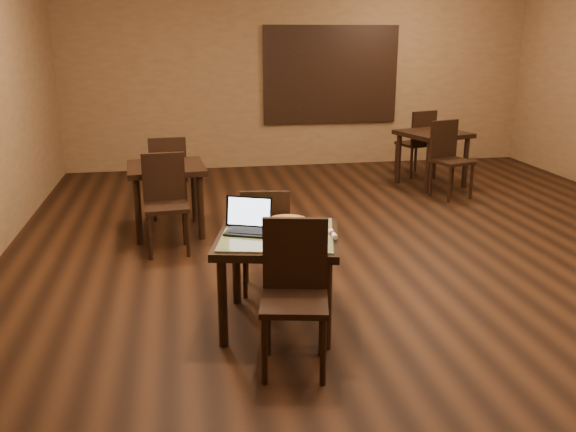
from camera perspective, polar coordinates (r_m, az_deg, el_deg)
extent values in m
plane|color=black|center=(6.21, 10.28, -4.65)|extent=(10.00, 10.00, 0.00)
cube|color=olive|center=(10.63, 1.29, 12.77)|extent=(8.00, 0.02, 3.00)
cube|color=#245884|center=(10.71, 4.02, 13.03)|extent=(2.20, 0.04, 1.50)
cube|color=black|center=(10.69, 4.05, 13.02)|extent=(2.34, 0.02, 1.64)
cylinder|color=black|center=(4.51, -6.14, -8.01)|extent=(0.07, 0.07, 0.71)
cylinder|color=black|center=(5.20, -4.86, -4.52)|extent=(0.07, 0.07, 0.71)
cylinder|color=black|center=(4.46, 3.66, -8.25)|extent=(0.07, 0.07, 0.71)
cylinder|color=black|center=(5.15, 3.57, -4.68)|extent=(0.07, 0.07, 0.71)
cube|color=black|center=(4.68, -0.96, -2.14)|extent=(1.10, 1.10, 0.06)
cube|color=#183DA2|center=(4.67, -0.97, -1.73)|extent=(1.01, 1.01, 0.02)
cylinder|color=black|center=(4.08, -2.23, -12.55)|extent=(0.04, 0.04, 0.48)
cylinder|color=black|center=(4.42, -1.89, -10.12)|extent=(0.04, 0.04, 0.48)
cylinder|color=black|center=(4.07, 3.31, -12.62)|extent=(0.04, 0.04, 0.48)
cylinder|color=black|center=(4.41, 3.18, -10.18)|extent=(0.04, 0.04, 0.48)
cube|color=black|center=(4.12, 0.60, -8.12)|extent=(0.53, 0.53, 0.04)
cube|color=black|center=(4.20, 0.67, -3.52)|extent=(0.45, 0.13, 0.51)
cylinder|color=black|center=(5.67, -0.28, -4.01)|extent=(0.04, 0.04, 0.45)
cylinder|color=black|center=(5.34, -0.15, -5.38)|extent=(0.04, 0.04, 0.45)
cylinder|color=black|center=(5.67, -3.92, -4.05)|extent=(0.04, 0.04, 0.45)
cylinder|color=black|center=(5.34, -4.03, -5.42)|extent=(0.04, 0.04, 0.45)
cube|color=black|center=(5.42, -2.12, -2.28)|extent=(0.47, 0.47, 0.04)
cube|color=black|center=(5.16, -2.15, -0.24)|extent=(0.42, 0.10, 0.48)
cube|color=black|center=(4.69, -3.48, -1.47)|extent=(0.44, 0.38, 0.02)
cube|color=black|center=(4.77, -3.69, 0.39)|extent=(0.36, 0.19, 0.24)
cube|color=#C9E1FF|center=(4.76, -3.68, 0.41)|extent=(0.33, 0.16, 0.21)
cylinder|color=white|center=(4.54, 2.14, -2.10)|extent=(0.24, 0.24, 0.01)
cylinder|color=silver|center=(4.91, -0.03, -0.65)|extent=(0.36, 0.36, 0.01)
cylinder|color=beige|center=(4.91, -0.03, -0.52)|extent=(0.33, 0.33, 0.02)
torus|color=#D28843|center=(4.91, -0.03, -0.47)|extent=(0.34, 0.34, 0.02)
cube|color=silver|center=(4.89, 0.25, -0.45)|extent=(0.14, 0.27, 0.01)
cylinder|color=white|center=(4.61, 4.23, -1.67)|extent=(0.04, 0.18, 0.04)
cylinder|color=maroon|center=(4.61, 4.23, -1.67)|extent=(0.04, 0.03, 0.04)
cylinder|color=black|center=(9.02, 12.97, 4.51)|extent=(0.08, 0.08, 0.78)
cylinder|color=black|center=(9.56, 10.29, 5.34)|extent=(0.08, 0.08, 0.78)
cylinder|color=black|center=(9.48, 16.27, 4.84)|extent=(0.08, 0.08, 0.78)
cylinder|color=black|center=(9.99, 13.54, 5.63)|extent=(0.08, 0.08, 0.78)
cube|color=black|center=(9.44, 13.43, 7.49)|extent=(1.10, 1.10, 0.07)
cylinder|color=black|center=(8.63, 14.87, 2.85)|extent=(0.04, 0.04, 0.50)
cylinder|color=black|center=(8.92, 13.20, 3.41)|extent=(0.04, 0.04, 0.50)
cylinder|color=black|center=(8.89, 16.79, 3.10)|extent=(0.04, 0.04, 0.50)
cylinder|color=black|center=(9.17, 15.11, 3.64)|extent=(0.04, 0.04, 0.50)
cube|color=black|center=(8.84, 15.12, 4.95)|extent=(0.58, 0.58, 0.04)
cube|color=black|center=(8.94, 14.37, 7.01)|extent=(0.46, 0.18, 0.53)
cylinder|color=black|center=(10.45, 11.85, 5.42)|extent=(0.04, 0.04, 0.50)
cylinder|color=black|center=(10.15, 13.23, 5.00)|extent=(0.04, 0.04, 0.50)
cylinder|color=black|center=(10.21, 10.09, 5.25)|extent=(0.04, 0.04, 0.50)
cylinder|color=black|center=(9.91, 11.46, 4.83)|extent=(0.04, 0.04, 0.50)
cube|color=black|center=(10.13, 11.75, 6.62)|extent=(0.58, 0.58, 0.04)
cube|color=black|center=(9.93, 12.60, 8.04)|extent=(0.46, 0.18, 0.53)
cylinder|color=black|center=(6.83, -13.85, 0.46)|extent=(0.07, 0.07, 0.76)
cylinder|color=black|center=(7.49, -13.95, 1.87)|extent=(0.07, 0.07, 0.76)
cylinder|color=black|center=(6.86, -8.16, 0.86)|extent=(0.07, 0.07, 0.76)
cylinder|color=black|center=(7.52, -8.76, 2.24)|extent=(0.07, 0.07, 0.76)
cube|color=black|center=(7.07, -11.36, 4.43)|extent=(0.91, 0.91, 0.06)
cylinder|color=black|center=(6.35, -12.80, -2.00)|extent=(0.04, 0.04, 0.48)
cylinder|color=black|center=(6.72, -12.92, -0.98)|extent=(0.04, 0.04, 0.48)
cylinder|color=black|center=(6.37, -9.36, -1.75)|extent=(0.04, 0.04, 0.48)
cylinder|color=black|center=(6.73, -9.67, -0.74)|extent=(0.04, 0.04, 0.48)
cube|color=black|center=(6.46, -11.32, 0.84)|extent=(0.48, 0.48, 0.04)
cube|color=black|center=(6.59, -11.56, 3.63)|extent=(0.45, 0.08, 0.51)
cylinder|color=black|center=(8.07, -9.80, 2.17)|extent=(0.04, 0.04, 0.48)
cylinder|color=black|center=(7.70, -9.55, 1.47)|extent=(0.04, 0.04, 0.48)
cylinder|color=black|center=(8.05, -12.52, 1.98)|extent=(0.04, 0.04, 0.48)
cylinder|color=black|center=(7.68, -12.40, 1.27)|extent=(0.04, 0.04, 0.48)
cube|color=black|center=(7.81, -11.17, 3.58)|extent=(0.48, 0.48, 0.04)
cube|color=black|center=(7.55, -11.19, 5.29)|extent=(0.45, 0.08, 0.51)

